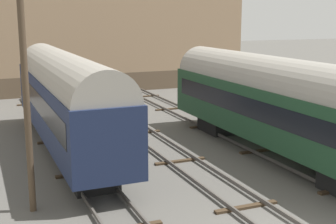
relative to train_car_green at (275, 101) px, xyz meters
The scene contains 3 objects.
train_car_green is the anchor object (origin of this frame).
train_car_navy 10.60m from the train_car_green, 152.44° to the left, with size 2.85×16.87×5.18m.
utility_pole 12.41m from the train_car_green, 169.45° to the right, with size 1.80×0.24×9.66m.
Camera 1 is at (-8.95, -10.86, 7.04)m, focal length 50.00 mm.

